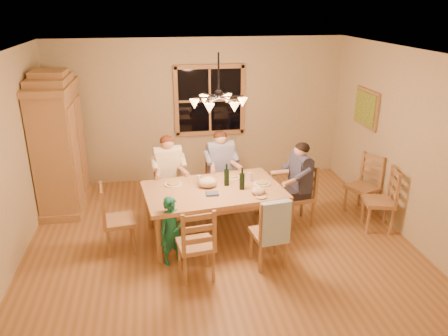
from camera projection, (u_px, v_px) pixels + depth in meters
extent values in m
plane|color=olive|center=(219.00, 240.00, 6.46)|extent=(5.50, 5.50, 0.00)
cube|color=white|center=(218.00, 52.00, 5.49)|extent=(5.50, 5.00, 0.02)
cube|color=#BFB187|center=(199.00, 111.00, 8.28)|extent=(5.50, 0.02, 2.70)
cube|color=#BFB187|center=(6.00, 165.00, 5.56)|extent=(0.02, 5.00, 2.70)
cube|color=#BFB187|center=(404.00, 144.00, 6.39)|extent=(0.02, 5.00, 2.70)
cube|color=black|center=(210.00, 100.00, 8.22)|extent=(1.20, 0.03, 1.20)
cube|color=#A17947|center=(210.00, 101.00, 8.20)|extent=(1.30, 0.06, 1.30)
cube|color=#9C7143|center=(367.00, 108.00, 7.40)|extent=(0.04, 0.78, 0.64)
cube|color=#1E6B2D|center=(365.00, 108.00, 7.39)|extent=(0.02, 0.68, 0.54)
cylinder|color=black|center=(219.00, 74.00, 5.59)|extent=(0.02, 0.02, 0.53)
sphere|color=black|center=(219.00, 94.00, 5.68)|extent=(0.12, 0.12, 0.12)
cylinder|color=black|center=(231.00, 97.00, 5.72)|extent=(0.34, 0.02, 0.02)
cone|color=#FFB259|center=(243.00, 102.00, 5.77)|extent=(0.13, 0.13, 0.12)
cylinder|color=black|center=(223.00, 95.00, 5.83)|extent=(0.19, 0.31, 0.02)
cone|color=#FFB259|center=(227.00, 98.00, 6.00)|extent=(0.13, 0.13, 0.12)
cylinder|color=black|center=(211.00, 95.00, 5.81)|extent=(0.19, 0.31, 0.02)
cone|color=#FFB259|center=(204.00, 99.00, 5.96)|extent=(0.13, 0.13, 0.12)
cylinder|color=black|center=(207.00, 98.00, 5.67)|extent=(0.34, 0.02, 0.02)
cone|color=#FFB259|center=(194.00, 104.00, 5.68)|extent=(0.13, 0.13, 0.12)
cylinder|color=black|center=(214.00, 100.00, 5.56)|extent=(0.19, 0.31, 0.02)
cone|color=#FFB259|center=(209.00, 108.00, 5.44)|extent=(0.13, 0.13, 0.12)
cylinder|color=black|center=(226.00, 99.00, 5.58)|extent=(0.19, 0.31, 0.02)
cone|color=#FFB259|center=(235.00, 107.00, 5.49)|extent=(0.13, 0.13, 0.12)
cube|color=#9C7143|center=(59.00, 150.00, 7.21)|extent=(0.60, 1.30, 2.00)
cube|color=#9C7143|center=(50.00, 86.00, 6.83)|extent=(0.66, 1.40, 0.10)
cube|color=#9C7143|center=(49.00, 80.00, 6.80)|extent=(0.58, 1.00, 0.12)
cube|color=#9C7143|center=(48.00, 74.00, 6.76)|extent=(0.52, 0.55, 0.10)
cube|color=#A17947|center=(76.00, 155.00, 6.95)|extent=(0.03, 0.55, 1.60)
cube|color=#A17947|center=(82.00, 143.00, 7.56)|extent=(0.03, 0.55, 1.60)
cube|color=#9C7143|center=(67.00, 201.00, 7.55)|extent=(0.66, 1.40, 0.12)
cube|color=#A77E4A|center=(213.00, 191.00, 6.32)|extent=(2.11, 1.46, 0.06)
cube|color=#A17947|center=(214.00, 196.00, 6.35)|extent=(1.95, 1.29, 0.10)
cylinder|color=#A17947|center=(160.00, 240.00, 5.77)|extent=(0.09, 0.09, 0.70)
cylinder|color=#A17947|center=(283.00, 221.00, 6.25)|extent=(0.09, 0.09, 0.70)
cylinder|color=#A17947|center=(149.00, 208.00, 6.67)|extent=(0.09, 0.09, 0.70)
cylinder|color=#A17947|center=(257.00, 194.00, 7.15)|extent=(0.09, 0.09, 0.70)
cube|color=#A17947|center=(169.00, 188.00, 7.12)|extent=(0.49, 0.47, 0.06)
cube|color=#A17947|center=(169.00, 172.00, 7.03)|extent=(0.38, 0.10, 0.54)
cube|color=#A17947|center=(221.00, 182.00, 7.36)|extent=(0.49, 0.47, 0.06)
cube|color=#A17947|center=(221.00, 167.00, 7.26)|extent=(0.38, 0.10, 0.54)
cube|color=#A17947|center=(196.00, 245.00, 5.46)|extent=(0.49, 0.47, 0.06)
cube|color=#A17947|center=(195.00, 226.00, 5.36)|extent=(0.38, 0.10, 0.54)
cube|color=#A17947|center=(269.00, 233.00, 5.73)|extent=(0.49, 0.47, 0.06)
cube|color=#A17947|center=(270.00, 215.00, 5.63)|extent=(0.38, 0.10, 0.54)
cube|color=#A17947|center=(119.00, 221.00, 6.05)|extent=(0.47, 0.49, 0.06)
cube|color=#A17947|center=(117.00, 203.00, 5.96)|extent=(0.10, 0.38, 0.54)
cube|color=#A17947|center=(298.00, 197.00, 6.80)|extent=(0.47, 0.49, 0.06)
cube|color=#A17947|center=(299.00, 181.00, 6.70)|extent=(0.10, 0.38, 0.54)
cube|color=beige|center=(168.00, 165.00, 6.98)|extent=(0.43, 0.27, 0.52)
cube|color=#262328|center=(169.00, 183.00, 7.09)|extent=(0.43, 0.47, 0.14)
sphere|color=tan|center=(167.00, 143.00, 6.85)|extent=(0.21, 0.21, 0.21)
ellipsoid|color=#592614|center=(167.00, 141.00, 6.84)|extent=(0.22, 0.22, 0.17)
cube|color=#314587|center=(221.00, 160.00, 7.22)|extent=(0.43, 0.27, 0.52)
cube|color=#262328|center=(221.00, 177.00, 7.33)|extent=(0.43, 0.47, 0.14)
sphere|color=tan|center=(220.00, 138.00, 7.08)|extent=(0.21, 0.21, 0.21)
ellipsoid|color=#381E11|center=(220.00, 136.00, 7.07)|extent=(0.22, 0.22, 0.17)
cube|color=#383D59|center=(300.00, 174.00, 6.66)|extent=(0.27, 0.43, 0.52)
cube|color=#262328|center=(298.00, 192.00, 6.77)|extent=(0.47, 0.43, 0.14)
sphere|color=tan|center=(301.00, 150.00, 6.52)|extent=(0.21, 0.21, 0.21)
ellipsoid|color=black|center=(301.00, 148.00, 6.51)|extent=(0.22, 0.22, 0.17)
cube|color=#AFD4ED|center=(275.00, 223.00, 5.47)|extent=(0.39, 0.15, 0.58)
cylinder|color=black|center=(227.00, 175.00, 6.39)|extent=(0.08, 0.08, 0.33)
cylinder|color=black|center=(242.00, 179.00, 6.25)|extent=(0.08, 0.08, 0.33)
cylinder|color=white|center=(173.00, 184.00, 6.45)|extent=(0.26, 0.26, 0.02)
cylinder|color=white|center=(232.00, 178.00, 6.69)|extent=(0.26, 0.26, 0.02)
cylinder|color=white|center=(262.00, 184.00, 6.48)|extent=(0.26, 0.26, 0.02)
cylinder|color=silver|center=(199.00, 180.00, 6.45)|extent=(0.06, 0.06, 0.14)
cylinder|color=silver|center=(250.00, 177.00, 6.55)|extent=(0.06, 0.06, 0.14)
ellipsoid|color=#D7B58F|center=(258.00, 191.00, 6.11)|extent=(0.20, 0.20, 0.11)
cube|color=#45577F|center=(212.00, 194.00, 6.12)|extent=(0.20, 0.16, 0.03)
ellipsoid|color=beige|center=(208.00, 182.00, 6.35)|extent=(0.28, 0.22, 0.15)
imported|color=#1B7A5D|center=(172.00, 231.00, 5.74)|extent=(0.41, 0.35, 0.96)
cube|color=#A17947|center=(379.00, 202.00, 6.63)|extent=(0.51, 0.53, 0.06)
cube|color=#A17947|center=(381.00, 185.00, 6.53)|extent=(0.14, 0.38, 0.54)
cube|color=#A17947|center=(362.00, 188.00, 7.13)|extent=(0.57, 0.58, 0.06)
cube|color=#A17947|center=(364.00, 172.00, 7.03)|extent=(0.21, 0.37, 0.54)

